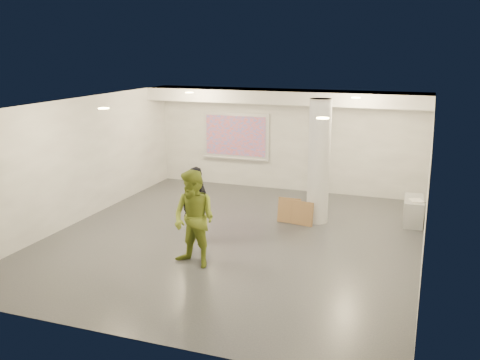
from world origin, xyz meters
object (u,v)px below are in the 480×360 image
at_px(column, 319,162).
at_px(woman, 195,206).
at_px(credenza, 413,211).
at_px(projection_screen, 236,136).
at_px(man, 194,219).

xyz_separation_m(column, woman, (-2.18, -2.34, -0.66)).
bearing_deg(credenza, projection_screen, 156.51).
xyz_separation_m(projection_screen, woman, (0.92, -4.99, -0.69)).
bearing_deg(woman, projection_screen, 109.09).
bearing_deg(projection_screen, woman, -79.61).
relative_size(column, man, 1.58).
height_order(column, woman, column).
bearing_deg(man, projection_screen, 118.03).
distance_m(projection_screen, man, 6.33).
relative_size(projection_screen, credenza, 1.98).
bearing_deg(projection_screen, column, -40.56).
relative_size(projection_screen, man, 1.10).
bearing_deg(man, credenza, 61.85).
xyz_separation_m(credenza, man, (-3.90, -4.16, 0.64)).
bearing_deg(credenza, man, -136.20).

